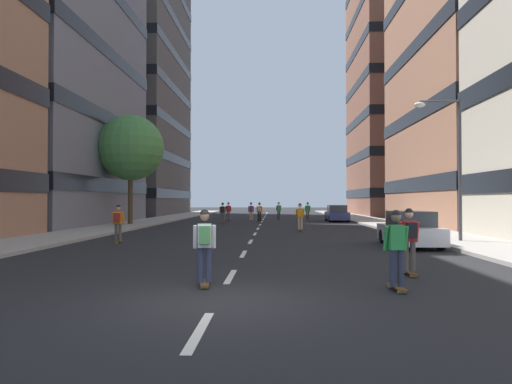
% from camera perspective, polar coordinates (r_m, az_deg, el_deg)
% --- Properties ---
extents(ground_plane, '(170.18, 170.18, 0.00)m').
position_cam_1_polar(ground_plane, '(37.43, 0.54, -4.04)').
color(ground_plane, black).
extents(sidewalk_left, '(3.77, 78.00, 0.14)m').
position_cam_1_polar(sidewalk_left, '(42.44, -12.99, -3.56)').
color(sidewalk_left, '#9E9991').
rests_on(sidewalk_left, ground_plane).
extents(sidewalk_right, '(3.77, 78.00, 0.14)m').
position_cam_1_polar(sidewalk_right, '(41.90, 14.55, -3.59)').
color(sidewalk_right, '#9E9991').
rests_on(sidewalk_right, ground_plane).
extents(lane_markings, '(0.16, 67.20, 0.01)m').
position_cam_1_polar(lane_markings, '(39.56, 0.63, -3.87)').
color(lane_markings, silver).
rests_on(lane_markings, ground_plane).
extents(building_left_mid, '(17.66, 19.70, 31.47)m').
position_cam_1_polar(building_left_mid, '(44.62, -28.52, 17.19)').
color(building_left_mid, slate).
rests_on(building_left_mid, ground_plane).
extents(building_left_far, '(17.66, 20.84, 36.78)m').
position_cam_1_polar(building_left_far, '(66.54, -17.42, 13.40)').
color(building_left_far, '#4C4744').
rests_on(building_left_far, ground_plane).
extents(building_right_far, '(17.66, 16.99, 32.93)m').
position_cam_1_polar(building_right_far, '(65.38, 20.07, 11.94)').
color(building_right_far, brown).
rests_on(building_right_far, ground_plane).
extents(parked_car_near, '(1.82, 4.40, 1.52)m').
position_cam_1_polar(parked_car_near, '(20.84, 18.49, -4.50)').
color(parked_car_near, silver).
rests_on(parked_car_near, ground_plane).
extents(parked_car_mid, '(1.82, 4.40, 1.52)m').
position_cam_1_polar(parked_car_mid, '(43.44, 9.97, -2.68)').
color(parked_car_mid, navy).
rests_on(parked_car_mid, ground_plane).
extents(street_tree_near, '(5.11, 5.11, 8.47)m').
position_cam_1_polar(street_tree_near, '(37.20, -15.25, 5.29)').
color(street_tree_near, '#4C3823').
rests_on(street_tree_near, sidewalk_left).
extents(streetlamp_right, '(2.13, 0.30, 6.50)m').
position_cam_1_polar(streetlamp_right, '(23.01, 23.06, 4.43)').
color(streetlamp_right, '#3F3F44').
rests_on(streetlamp_right, sidewalk_right).
extents(skater_0, '(0.55, 0.91, 1.78)m').
position_cam_1_polar(skater_0, '(10.68, 16.99, -6.38)').
color(skater_0, brown).
rests_on(skater_0, ground_plane).
extents(skater_1, '(0.54, 0.91, 1.78)m').
position_cam_1_polar(skater_1, '(22.16, -16.71, -3.48)').
color(skater_1, brown).
rests_on(skater_1, ground_plane).
extents(skater_2, '(0.57, 0.92, 1.78)m').
position_cam_1_polar(skater_2, '(47.78, 2.84, -2.20)').
color(skater_2, brown).
rests_on(skater_2, ground_plane).
extents(skater_3, '(0.57, 0.92, 1.78)m').
position_cam_1_polar(skater_3, '(44.69, -3.45, -2.24)').
color(skater_3, brown).
rests_on(skater_3, ground_plane).
extents(skater_4, '(0.54, 0.91, 1.78)m').
position_cam_1_polar(skater_4, '(43.29, -0.61, -2.28)').
color(skater_4, brown).
rests_on(skater_4, ground_plane).
extents(skater_5, '(0.54, 0.90, 1.78)m').
position_cam_1_polar(skater_5, '(29.97, 5.47, -2.92)').
color(skater_5, brown).
rests_on(skater_5, ground_plane).
extents(skater_6, '(0.56, 0.92, 1.78)m').
position_cam_1_polar(skater_6, '(10.76, -6.39, -6.21)').
color(skater_6, brown).
rests_on(skater_6, ground_plane).
extents(skater_7, '(0.56, 0.92, 1.78)m').
position_cam_1_polar(skater_7, '(41.04, 0.42, -2.36)').
color(skater_7, brown).
rests_on(skater_7, ground_plane).
extents(skater_8, '(0.55, 0.92, 1.78)m').
position_cam_1_polar(skater_8, '(39.57, -4.15, -2.45)').
color(skater_8, brown).
rests_on(skater_8, ground_plane).
extents(skater_9, '(0.54, 0.90, 1.78)m').
position_cam_1_polar(skater_9, '(12.91, 18.47, -5.30)').
color(skater_9, brown).
rests_on(skater_9, ground_plane).
extents(skater_10, '(0.55, 0.91, 1.78)m').
position_cam_1_polar(skater_10, '(45.98, 6.42, -2.24)').
color(skater_10, brown).
rests_on(skater_10, ground_plane).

